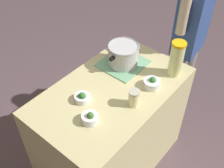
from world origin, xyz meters
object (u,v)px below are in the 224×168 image
(lemonade_pitcher, at_px, (176,59))
(broccoli_bowl_center, at_px, (82,97))
(cooking_pot, at_px, (123,54))
(broccoli_bowl_back, at_px, (152,83))
(mason_jar, at_px, (134,98))
(person_cook, at_px, (188,45))
(broccoli_bowl_front, at_px, (90,118))

(lemonade_pitcher, height_order, broccoli_bowl_center, lemonade_pitcher)
(lemonade_pitcher, bearing_deg, broccoli_bowl_center, 152.58)
(cooking_pot, xyz_separation_m, broccoli_bowl_back, (-0.07, -0.32, -0.06))
(mason_jar, xyz_separation_m, person_cook, (0.91, 0.07, -0.09))
(cooking_pot, relative_size, broccoli_bowl_front, 2.87)
(cooking_pot, bearing_deg, broccoli_bowl_center, -176.24)
(person_cook, bearing_deg, lemonade_pitcher, -165.43)
(cooking_pot, distance_m, lemonade_pitcher, 0.41)
(mason_jar, bearing_deg, broccoli_bowl_front, 156.99)
(lemonade_pitcher, height_order, mason_jar, lemonade_pitcher)
(broccoli_bowl_center, xyz_separation_m, broccoli_bowl_back, (0.43, -0.29, 0.01))
(lemonade_pitcher, relative_size, broccoli_bowl_center, 2.57)
(cooking_pot, bearing_deg, broccoli_bowl_back, -102.29)
(broccoli_bowl_center, bearing_deg, broccoli_bowl_back, -34.08)
(lemonade_pitcher, xyz_separation_m, mason_jar, (-0.46, 0.04, -0.08))
(cooking_pot, distance_m, broccoli_bowl_center, 0.50)
(cooking_pot, distance_m, mason_jar, 0.45)
(person_cook, bearing_deg, broccoli_bowl_center, 168.68)
(broccoli_bowl_front, bearing_deg, broccoli_bowl_back, -12.75)
(cooking_pot, bearing_deg, person_cook, -22.64)
(cooking_pot, relative_size, broccoli_bowl_center, 2.84)
(broccoli_bowl_back, bearing_deg, lemonade_pitcher, -12.51)
(cooking_pot, height_order, person_cook, person_cook)
(mason_jar, relative_size, broccoli_bowl_front, 1.14)
(broccoli_bowl_center, relative_size, broccoli_bowl_back, 0.90)
(mason_jar, distance_m, broccoli_bowl_front, 0.33)
(broccoli_bowl_center, distance_m, person_cook, 1.13)
(person_cook, bearing_deg, mason_jar, -175.33)
(mason_jar, xyz_separation_m, broccoli_bowl_center, (-0.20, 0.30, -0.03))
(mason_jar, distance_m, person_cook, 0.92)
(broccoli_bowl_front, bearing_deg, person_cook, -2.48)
(broccoli_bowl_back, bearing_deg, person_cook, 5.65)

